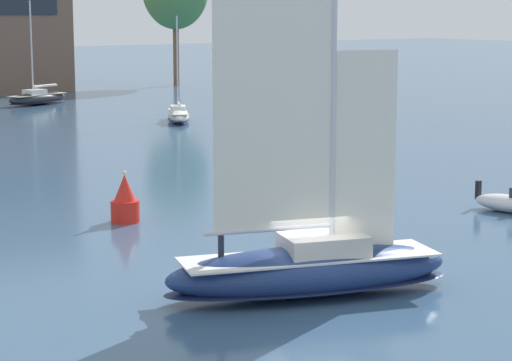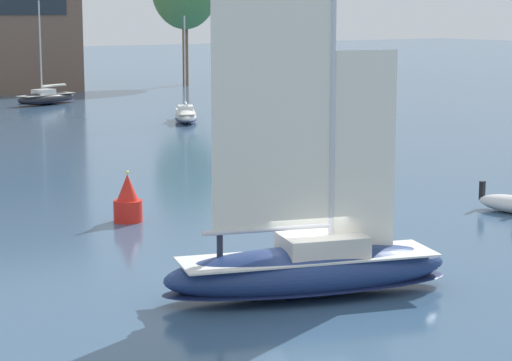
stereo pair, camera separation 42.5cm
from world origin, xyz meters
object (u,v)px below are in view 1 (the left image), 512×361
(sailboat_moored_mid_channel, at_px, (38,98))
(motor_tender, at_px, (508,203))
(sailboat_main, at_px, (310,263))
(sailboat_moored_near_marina, at_px, (178,115))
(channel_buoy, at_px, (125,202))

(sailboat_moored_mid_channel, bearing_deg, motor_tender, -91.96)
(sailboat_main, xyz_separation_m, sailboat_moored_near_marina, (21.25, 45.15, -0.46))
(sailboat_main, distance_m, channel_buoy, 13.26)
(sailboat_main, bearing_deg, sailboat_moored_near_marina, 64.79)
(sailboat_moored_mid_channel, height_order, motor_tender, sailboat_moored_mid_channel)
(sailboat_moored_mid_channel, relative_size, channel_buoy, 4.39)
(sailboat_main, relative_size, channel_buoy, 5.86)
(sailboat_main, height_order, sailboat_moored_near_marina, sailboat_main)
(sailboat_main, bearing_deg, channel_buoy, 89.06)
(sailboat_moored_near_marina, bearing_deg, motor_tender, -98.36)
(sailboat_moored_mid_channel, bearing_deg, sailboat_moored_near_marina, -79.32)
(sailboat_moored_near_marina, height_order, channel_buoy, sailboat_moored_near_marina)
(sailboat_moored_near_marina, distance_m, sailboat_moored_mid_channel, 20.43)
(sailboat_main, xyz_separation_m, channel_buoy, (0.22, 13.26, -0.15))
(sailboat_main, relative_size, sailboat_moored_mid_channel, 1.34)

